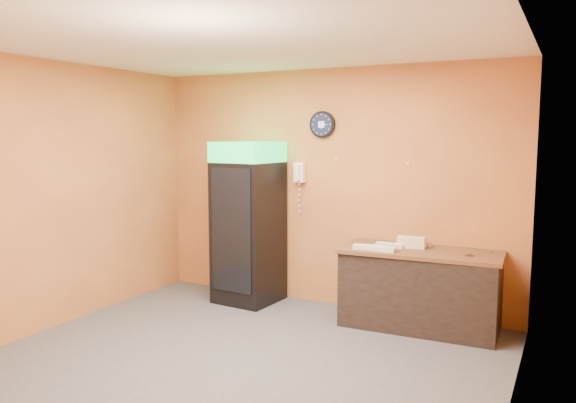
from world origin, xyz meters
The scene contains 15 objects.
floor centered at (0.00, 0.00, 0.00)m, with size 4.50×4.50×0.00m, color #47474C.
back_wall centered at (0.00, 2.00, 1.40)m, with size 4.50×0.02×2.80m, color #D27F3B.
left_wall centered at (-2.25, 0.00, 1.40)m, with size 0.02×4.00×2.80m, color #D27F3B.
right_wall centered at (2.25, 0.00, 1.40)m, with size 0.02×4.00×2.80m, color #D27F3B.
ceiling centered at (0.00, 0.00, 2.80)m, with size 4.50×4.00×0.02m, color white.
beverage_cooler centered at (-0.89, 1.61, 0.95)m, with size 0.73×0.74×1.95m.
prep_counter centered at (1.21, 1.65, 0.40)m, with size 1.59×0.71×0.79m, color black.
wall_clock centered at (-0.07, 1.97, 2.15)m, with size 0.31×0.06×0.31m.
wall_phone centered at (-0.36, 1.95, 1.58)m, with size 0.13×0.11×0.24m.
butcher_paper centered at (1.21, 1.65, 0.81)m, with size 1.64×0.74×0.04m, color brown.
sub_roll_stack centered at (1.09, 1.69, 0.90)m, with size 0.30×0.12×0.12m.
wrapped_sandwich_left centered at (0.69, 1.42, 0.86)m, with size 0.29×0.12×0.04m, color silver.
wrapped_sandwich_mid centered at (0.86, 1.41, 0.86)m, with size 0.29×0.12×0.04m, color silver.
wrapped_sandwich_right centered at (0.87, 1.64, 0.86)m, with size 0.30×0.12×0.04m, color silver.
kitchen_tool centered at (1.25, 1.82, 0.86)m, with size 0.06×0.06×0.06m, color silver.
Camera 1 is at (2.60, -4.11, 2.03)m, focal length 35.00 mm.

